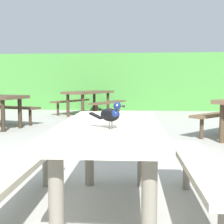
# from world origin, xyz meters

# --- Properties ---
(ground_plane) EXTENTS (60.00, 60.00, 0.00)m
(ground_plane) POSITION_xyz_m (0.00, 0.00, 0.00)
(ground_plane) COLOR #A3A099
(hedge_wall) EXTENTS (28.00, 1.81, 2.03)m
(hedge_wall) POSITION_xyz_m (0.00, 9.60, 1.01)
(hedge_wall) COLOR #428438
(hedge_wall) RESTS_ON ground
(picnic_table_foreground) EXTENTS (1.73, 1.82, 0.74)m
(picnic_table_foreground) POSITION_xyz_m (0.30, -0.13, 0.56)
(picnic_table_foreground) COLOR #B2A893
(picnic_table_foreground) RESTS_ON ground
(bird_grackle) EXTENTS (0.26, 0.17, 0.18)m
(bird_grackle) POSITION_xyz_m (0.33, -0.45, 0.84)
(bird_grackle) COLOR black
(bird_grackle) RESTS_ON picnic_table_foreground
(picnic_table_far_centre) EXTENTS (2.24, 2.26, 0.74)m
(picnic_table_far_centre) POSITION_xyz_m (-1.10, 7.13, 0.56)
(picnic_table_far_centre) COLOR brown
(picnic_table_far_centre) RESTS_ON ground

